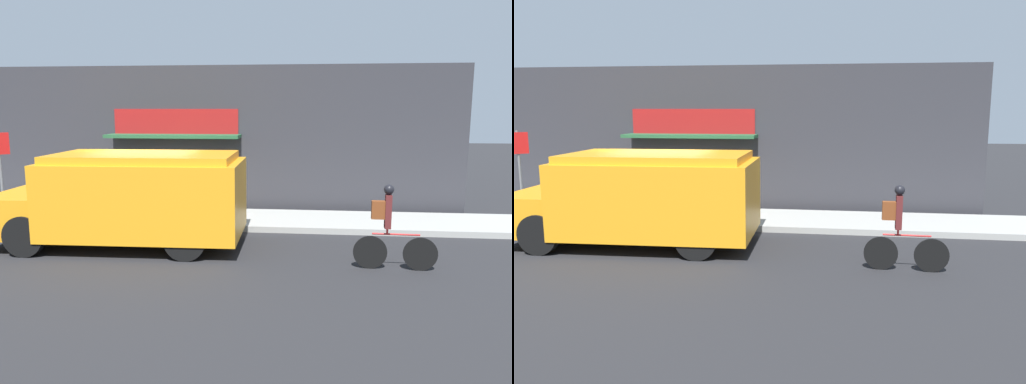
# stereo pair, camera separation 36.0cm
# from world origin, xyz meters

# --- Properties ---
(ground_plane) EXTENTS (70.00, 70.00, 0.00)m
(ground_plane) POSITION_xyz_m (0.00, 0.00, 0.00)
(ground_plane) COLOR #232326
(sidewalk) EXTENTS (28.00, 2.28, 0.16)m
(sidewalk) POSITION_xyz_m (0.00, 1.14, 0.08)
(sidewalk) COLOR #999993
(sidewalk) RESTS_ON ground_plane
(storefront) EXTENTS (17.57, 0.97, 4.45)m
(storefront) POSITION_xyz_m (0.00, 2.66, 2.23)
(storefront) COLOR #2D2D33
(storefront) RESTS_ON ground_plane
(school_bus) EXTENTS (5.77, 2.84, 2.17)m
(school_bus) POSITION_xyz_m (0.10, -1.55, 1.14)
(school_bus) COLOR orange
(school_bus) RESTS_ON ground_plane
(cyclist) EXTENTS (1.64, 0.20, 1.71)m
(cyclist) POSITION_xyz_m (5.79, -2.67, 0.81)
(cyclist) COLOR black
(cyclist) RESTS_ON ground_plane
(trash_bin) EXTENTS (0.63, 0.63, 0.85)m
(trash_bin) POSITION_xyz_m (-2.37, 1.47, 0.59)
(trash_bin) COLOR #2D5138
(trash_bin) RESTS_ON sidewalk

